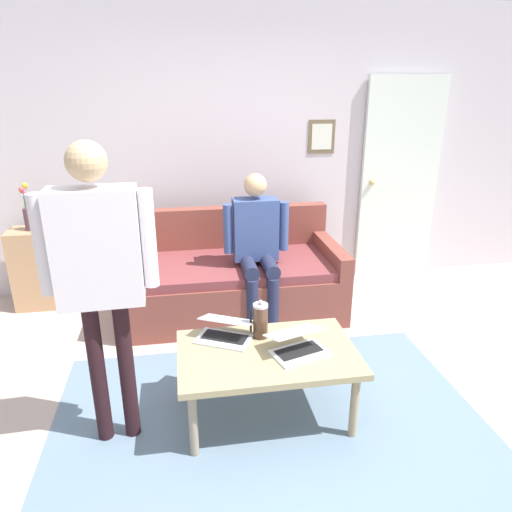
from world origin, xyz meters
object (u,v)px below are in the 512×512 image
(coffee_table, at_px, (267,358))
(side_shelf, at_px, (38,268))
(interior_door, at_px, (399,180))
(person_standing, at_px, (99,262))
(laptop_left, at_px, (298,345))
(flower_vase, at_px, (28,214))
(person_seated, at_px, (257,241))
(laptop_center, at_px, (225,332))
(french_press, at_px, (260,320))
(couch, at_px, (232,279))

(coffee_table, distance_m, side_shelf, 2.60)
(interior_door, relative_size, person_standing, 1.19)
(interior_door, distance_m, laptop_left, 2.72)
(flower_vase, bearing_deg, person_seated, 162.26)
(laptop_left, bearing_deg, interior_door, -126.84)
(flower_vase, height_order, person_seated, person_seated)
(laptop_center, height_order, person_seated, person_seated)
(flower_vase, bearing_deg, person_standing, 114.93)
(laptop_center, relative_size, side_shelf, 0.57)
(laptop_center, bearing_deg, person_seated, -109.62)
(laptop_center, bearing_deg, person_standing, 19.02)
(french_press, bearing_deg, interior_door, -132.90)
(laptop_center, distance_m, flower_vase, 2.33)
(laptop_left, distance_m, person_standing, 1.23)
(coffee_table, height_order, flower_vase, flower_vase)
(couch, distance_m, side_shelf, 1.79)
(coffee_table, relative_size, french_press, 4.17)
(couch, bearing_deg, laptop_left, 98.12)
(person_standing, bearing_deg, flower_vase, -65.07)
(side_shelf, bearing_deg, person_standing, 114.87)
(french_press, height_order, side_shelf, side_shelf)
(couch, distance_m, french_press, 1.35)
(coffee_table, bearing_deg, laptop_center, -39.46)
(interior_door, bearing_deg, person_standing, 38.62)
(couch, xyz_separation_m, side_shelf, (1.75, -0.39, 0.07))
(interior_door, bearing_deg, flower_vase, 3.45)
(coffee_table, xyz_separation_m, person_standing, (0.90, 0.04, 0.69))
(person_seated, bearing_deg, interior_door, -152.87)
(french_press, bearing_deg, person_seated, -98.41)
(interior_door, bearing_deg, laptop_center, 43.48)
(flower_vase, relative_size, person_standing, 0.24)
(side_shelf, bearing_deg, interior_door, -176.55)
(flower_vase, bearing_deg, coffee_table, 133.50)
(couch, bearing_deg, laptop_center, 81.57)
(laptop_left, height_order, person_standing, person_standing)
(interior_door, bearing_deg, couch, 18.47)
(laptop_center, bearing_deg, french_press, 175.01)
(coffee_table, bearing_deg, french_press, -85.72)
(french_press, bearing_deg, couch, -88.77)
(coffee_table, bearing_deg, flower_vase, -46.50)
(couch, xyz_separation_m, person_seated, (-0.19, 0.23, 0.43))
(coffee_table, height_order, laptop_center, laptop_center)
(couch, height_order, laptop_left, couch)
(laptop_center, distance_m, person_standing, 0.92)
(couch, xyz_separation_m, person_standing, (0.86, 1.53, 0.80))
(couch, bearing_deg, person_standing, 60.78)
(coffee_table, distance_m, flower_vase, 2.64)
(interior_door, height_order, coffee_table, interior_door)
(couch, distance_m, laptop_left, 1.56)
(laptop_left, relative_size, french_press, 1.54)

